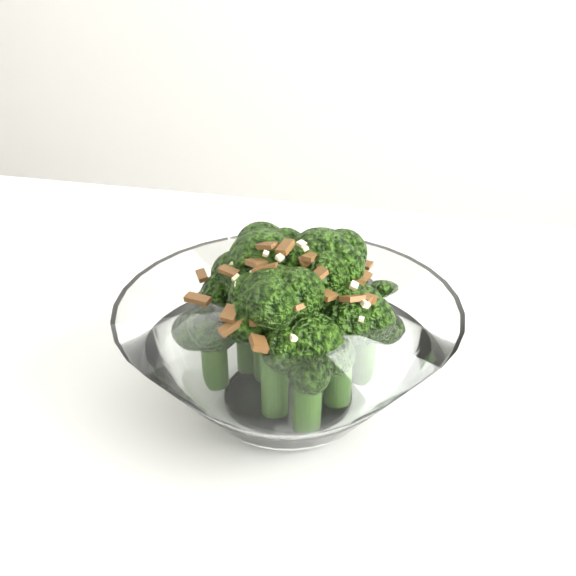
% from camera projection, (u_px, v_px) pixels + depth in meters
% --- Properties ---
extents(table, '(1.27, 0.91, 0.75)m').
position_uv_depth(table, '(99.00, 425.00, 0.56)').
color(table, white).
rests_on(table, ground).
extents(broccoli_dish, '(0.24, 0.24, 0.14)m').
position_uv_depth(broccoli_dish, '(289.00, 342.00, 0.46)').
color(broccoli_dish, white).
rests_on(broccoli_dish, table).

